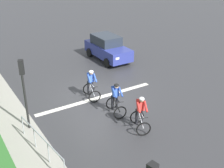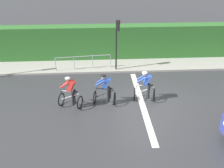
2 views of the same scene
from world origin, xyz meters
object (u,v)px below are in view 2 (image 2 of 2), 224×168
(cyclist_lead, at_px, (71,93))
(pedestrian_railing_kerbside, at_px, (83,59))
(traffic_light_near_crossing, at_px, (117,38))
(cyclist_second, at_px, (105,90))
(cyclist_mid, at_px, (146,87))

(cyclist_lead, xyz_separation_m, pedestrian_railing_kerbside, (4.43, -0.45, -0.01))
(cyclist_lead, xyz_separation_m, traffic_light_near_crossing, (4.25, -2.62, 1.43))
(cyclist_second, xyz_separation_m, cyclist_mid, (0.23, -2.09, 0.00))
(traffic_light_near_crossing, bearing_deg, cyclist_lead, 148.32)
(pedestrian_railing_kerbside, bearing_deg, traffic_light_near_crossing, -94.64)
(cyclist_second, height_order, pedestrian_railing_kerbside, cyclist_second)
(cyclist_mid, xyz_separation_m, traffic_light_near_crossing, (3.83, 1.18, 1.43))
(cyclist_lead, relative_size, pedestrian_railing_kerbside, 0.46)
(traffic_light_near_crossing, bearing_deg, pedestrian_railing_kerbside, 85.36)
(cyclist_lead, distance_m, cyclist_mid, 3.83)
(cyclist_lead, bearing_deg, cyclist_mid, -83.66)
(cyclist_second, bearing_deg, cyclist_mid, -83.65)
(cyclist_mid, bearing_deg, cyclist_lead, 96.34)
(cyclist_lead, height_order, pedestrian_railing_kerbside, cyclist_lead)
(traffic_light_near_crossing, distance_m, pedestrian_railing_kerbside, 2.61)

